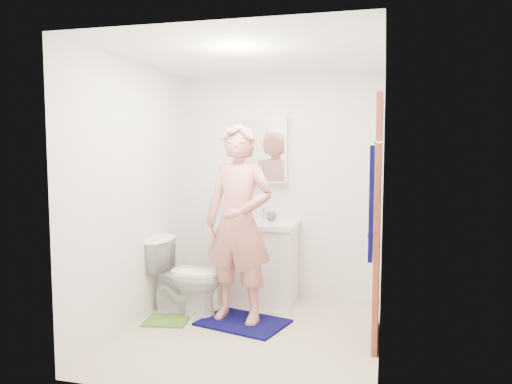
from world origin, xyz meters
The scene contains 22 objects.
floor centered at (0.00, 0.00, -0.01)m, with size 2.20×2.40×0.02m, color beige.
ceiling centered at (0.00, 0.00, 2.41)m, with size 2.20×2.40×0.02m, color white.
wall_back centered at (0.00, 1.21, 1.20)m, with size 2.20×0.02×2.40m, color white.
wall_front centered at (0.00, -1.21, 1.20)m, with size 2.20×0.02×2.40m, color white.
wall_left centered at (-1.11, 0.00, 1.20)m, with size 0.02×2.40×2.40m, color white.
wall_right centered at (1.11, 0.00, 1.20)m, with size 0.02×2.40×2.40m, color white.
vanity_cabinet centered at (-0.15, 0.91, 0.40)m, with size 0.75×0.55×0.80m, color white.
countertop centered at (-0.15, 0.91, 0.83)m, with size 0.79×0.59×0.05m, color white.
sink_basin centered at (-0.15, 0.91, 0.84)m, with size 0.40×0.40×0.03m, color white.
faucet centered at (-0.15, 1.09, 0.91)m, with size 0.03×0.03×0.12m, color silver.
medicine_cabinet centered at (-0.15, 1.14, 1.60)m, with size 0.50×0.12×0.70m, color white.
mirror_panel centered at (-0.15, 1.08, 1.60)m, with size 0.46×0.01×0.66m, color white.
door centered at (1.07, 0.15, 1.02)m, with size 0.05×0.80×2.05m, color #A0472C.
door_knob centered at (1.03, -0.17, 0.95)m, with size 0.07×0.07×0.07m, color gold.
towel centered at (1.03, -0.57, 1.25)m, with size 0.03×0.24×0.80m, color #070743.
towel_hook centered at (1.07, -0.57, 1.67)m, with size 0.02×0.02×0.06m, color silver.
toilet centered at (-0.75, 0.33, 0.38)m, with size 0.42×0.74×0.75m, color white.
bath_mat centered at (-0.13, 0.20, 0.01)m, with size 0.77×0.55×0.02m, color #070743.
green_rug centered at (-0.84, 0.07, 0.01)m, with size 0.40×0.33×0.02m, color #54842C.
soap_dispenser centered at (-0.35, 0.83, 0.94)m, with size 0.08×0.08×0.17m, color #B15271.
toothbrush_cup centered at (-0.05, 1.01, 0.89)m, with size 0.11×0.11×0.09m, color #784292.
man centered at (-0.18, 0.25, 0.93)m, with size 0.67×0.44×1.83m, color tan.
Camera 1 is at (1.12, -4.12, 1.64)m, focal length 35.00 mm.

